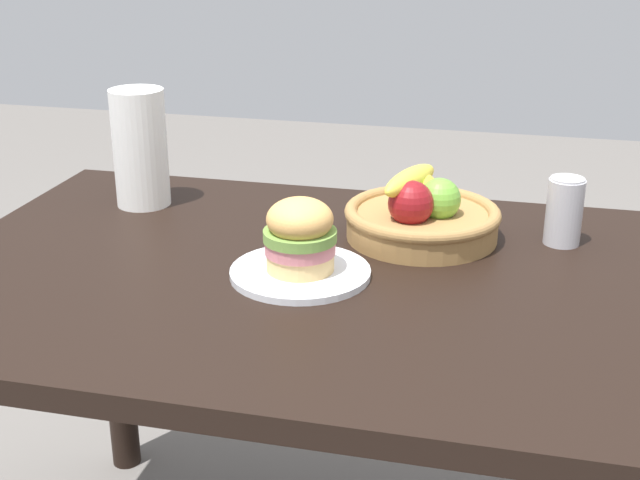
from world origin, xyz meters
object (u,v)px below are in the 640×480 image
plate (300,272)px  soda_can (564,211)px  fruit_basket (421,215)px  sandwich (300,235)px  paper_towel_roll (140,148)px

plate → soda_can: (0.43, 0.26, 0.06)m
fruit_basket → soda_can: bearing=7.5°
sandwich → fruit_basket: 0.28m
fruit_basket → paper_towel_roll: size_ratio=1.21×
plate → paper_towel_roll: bearing=145.6°
paper_towel_roll → sandwich: bearing=-34.4°
fruit_basket → paper_towel_roll: paper_towel_roll is taller
fruit_basket → paper_towel_roll: bearing=174.4°
soda_can → paper_towel_roll: size_ratio=0.53×
plate → soda_can: bearing=30.9°
sandwich → fruit_basket: sandwich is taller
plate → fruit_basket: 0.29m
fruit_basket → paper_towel_roll: 0.59m
plate → sandwich: bearing=153.4°
plate → sandwich: (-0.00, 0.00, 0.07)m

